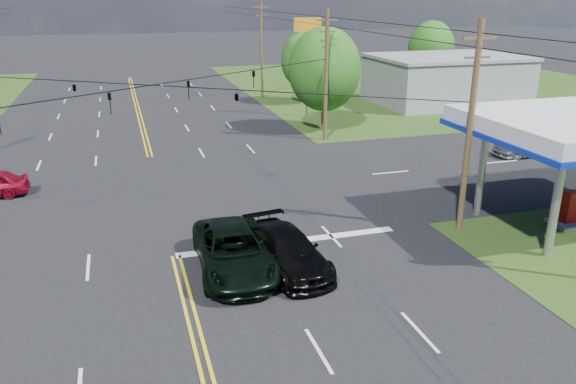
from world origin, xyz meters
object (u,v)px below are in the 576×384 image
object	(u,v)px
tree_right_b	(306,60)
suv_black	(287,250)
pole_right_far	(262,48)
tree_far_r	(431,47)
pole_se	(470,127)
retail_ne	(446,81)
pole_ne	(326,74)
pickup_dkgreen	(234,251)
tree_right_a	(325,69)

from	to	relation	value
tree_right_b	suv_black	xyz separation A→B (m)	(-12.31, -34.39, -3.44)
pole_right_far	tree_right_b	bearing A→B (deg)	-48.81
tree_far_r	pole_se	bearing A→B (deg)	-118.30
retail_ne	tree_far_r	size ratio (longest dim) A/B	1.83
pole_ne	pole_right_far	world-z (taller)	pole_right_far
retail_ne	tree_right_b	size ratio (longest dim) A/B	1.98
pole_se	pole_right_far	world-z (taller)	pole_right_far
pole_right_far	tree_far_r	size ratio (longest dim) A/B	1.31
pickup_dkgreen	pole_right_far	bearing A→B (deg)	76.45
pole_ne	suv_black	world-z (taller)	pole_ne
pickup_dkgreen	pole_se	bearing A→B (deg)	7.44
pole_se	tree_right_a	xyz separation A→B (m)	(1.00, 21.00, -0.05)
pole_se	suv_black	world-z (taller)	pole_se
tree_far_r	pickup_dkgreen	xyz separation A→B (m)	(-31.89, -39.95, -3.70)
tree_far_r	pickup_dkgreen	distance (m)	51.25
pole_se	tree_right_b	size ratio (longest dim) A/B	1.34
pole_se	tree_right_a	size ratio (longest dim) A/B	1.16
pole_se	pickup_dkgreen	bearing A→B (deg)	-175.03
retail_ne	pole_ne	distance (m)	20.43
pole_ne	tree_right_a	xyz separation A→B (m)	(1.00, 3.00, -0.05)
tree_far_r	suv_black	distance (m)	50.34
retail_ne	tree_right_a	size ratio (longest dim) A/B	1.71
pole_ne	tree_far_r	distance (m)	29.70
tree_right_a	suv_black	distance (m)	24.78
tree_far_r	tree_right_a	bearing A→B (deg)	-138.01
pole_right_far	pickup_dkgreen	size ratio (longest dim) A/B	1.65
pole_ne	pole_right_far	bearing A→B (deg)	90.00
retail_ne	pole_se	size ratio (longest dim) A/B	1.47
pole_se	pickup_dkgreen	world-z (taller)	pole_se
tree_right_a	pole_ne	bearing A→B (deg)	-108.43
pickup_dkgreen	suv_black	size ratio (longest dim) A/B	1.13
tree_right_a	suv_black	world-z (taller)	tree_right_a
retail_ne	suv_black	xyz separation A→B (m)	(-25.81, -30.39, -1.42)
pole_se	tree_right_b	xyz separation A→B (m)	(3.50, 33.00, -0.70)
pole_se	tree_right_b	world-z (taller)	pole_se
pole_right_far	suv_black	size ratio (longest dim) A/B	1.86
pole_right_far	suv_black	bearing A→B (deg)	-102.93
pole_se	tree_right_b	distance (m)	33.19
tree_right_a	pickup_dkgreen	size ratio (longest dim) A/B	1.35
pole_ne	tree_right_b	world-z (taller)	pole_ne
retail_ne	pole_se	xyz separation A→B (m)	(-17.00, -29.00, 2.72)
tree_right_b	tree_far_r	distance (m)	18.50
pole_ne	retail_ne	bearing A→B (deg)	32.91
tree_right_b	pickup_dkgreen	distance (m)	37.03
pole_se	tree_right_b	bearing A→B (deg)	83.95
tree_right_a	pickup_dkgreen	world-z (taller)	tree_right_a
pole_ne	tree_right_b	bearing A→B (deg)	76.87
pickup_dkgreen	suv_black	bearing A→B (deg)	-9.51
pole_ne	tree_right_b	xyz separation A→B (m)	(3.50, 15.00, -0.70)
pole_ne	tree_right_a	size ratio (longest dim) A/B	1.16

